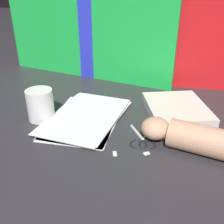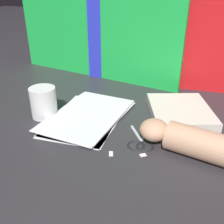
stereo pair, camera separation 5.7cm
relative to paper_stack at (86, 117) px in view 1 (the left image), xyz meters
The scene contains 11 objects.
ground_plane 0.13m from the paper_stack, 29.03° to the right, with size 6.00×6.00×0.00m, color #2D2B30.
backdrop_panel_left 0.50m from the paper_stack, 110.56° to the left, with size 0.82×0.15×0.55m.
backdrop_panel_center 0.48m from the paper_stack, 75.39° to the left, with size 0.55×0.04×0.49m.
backdrop_panel_right 0.60m from the paper_stack, 47.55° to the left, with size 0.63×0.07×0.54m.
paper_stack is the anchor object (origin of this frame).
book_closed 0.32m from the paper_stack, 24.98° to the left, with size 0.28×0.30×0.03m.
scissors 0.23m from the paper_stack, 21.03° to the right, with size 0.11×0.15×0.01m.
hand_forearm 0.37m from the paper_stack, 13.70° to the right, with size 0.32×0.14×0.08m.
paper_scrap_near 0.22m from the paper_stack, 47.60° to the right, with size 0.02×0.03×0.00m.
paper_scrap_mid 0.27m from the paper_stack, 30.63° to the right, with size 0.02×0.02×0.00m.
mug 0.16m from the paper_stack, 164.75° to the right, with size 0.09×0.09×0.10m.
Camera 1 is at (0.19, -0.66, 0.44)m, focal length 42.00 mm.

